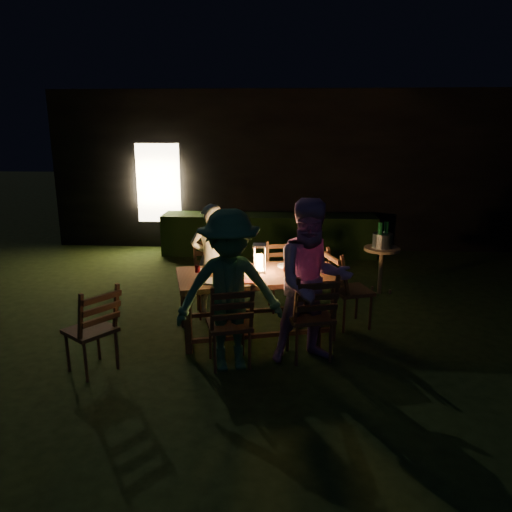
# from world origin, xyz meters

# --- Properties ---
(garden_envelope) EXTENTS (40.00, 40.00, 3.20)m
(garden_envelope) POSITION_xyz_m (-0.01, 6.15, 1.58)
(garden_envelope) COLOR black
(garden_envelope) RESTS_ON ground
(dining_table) EXTENTS (2.08, 1.41, 0.79)m
(dining_table) POSITION_xyz_m (-0.49, -0.15, 0.71)
(dining_table) COLOR #4F2E1A
(dining_table) RESTS_ON ground
(chair_near_left) EXTENTS (0.58, 0.60, 1.02)m
(chair_near_left) POSITION_xyz_m (-0.71, -1.01, 0.31)
(chair_near_left) COLOR #4F2E1A
(chair_near_left) RESTS_ON ground
(chair_near_right) EXTENTS (0.59, 0.62, 1.07)m
(chair_near_right) POSITION_xyz_m (0.15, -0.77, 0.32)
(chair_near_right) COLOR #4F2E1A
(chair_near_right) RESTS_ON ground
(chair_far_left) EXTENTS (0.59, 0.61, 1.06)m
(chair_far_left) POSITION_xyz_m (-1.12, 0.48, 0.32)
(chair_far_left) COLOR #4F2E1A
(chair_far_left) RESTS_ON ground
(chair_far_right) EXTENTS (0.52, 0.55, 0.97)m
(chair_far_right) POSITION_xyz_m (-0.16, 0.74, 0.29)
(chair_far_right) COLOR #4F2E1A
(chair_far_right) RESTS_ON ground
(chair_end) EXTENTS (0.63, 0.61, 1.06)m
(chair_end) POSITION_xyz_m (0.70, 0.18, 0.32)
(chair_end) COLOR #4F2E1A
(chair_end) RESTS_ON ground
(chair_spare) EXTENTS (0.66, 0.65, 1.01)m
(chair_spare) POSITION_xyz_m (-2.14, -1.24, 0.31)
(chair_spare) COLOR #4F2E1A
(chair_spare) RESTS_ON ground
(person_house_side) EXTENTS (0.64, 0.50, 1.53)m
(person_house_side) POSITION_xyz_m (-1.14, 0.52, 0.77)
(person_house_side) COLOR white
(person_house_side) RESTS_ON ground
(person_opp_right) EXTENTS (1.03, 0.90, 1.82)m
(person_opp_right) POSITION_xyz_m (0.17, -0.82, 0.91)
(person_opp_right) COLOR #B97FB5
(person_opp_right) RESTS_ON ground
(person_opp_left) EXTENTS (1.25, 0.92, 1.73)m
(person_opp_left) POSITION_xyz_m (-0.70, -1.06, 0.87)
(person_opp_left) COLOR #356A44
(person_opp_left) RESTS_ON ground
(lantern) EXTENTS (0.16, 0.16, 0.35)m
(lantern) POSITION_xyz_m (-0.45, -0.09, 0.95)
(lantern) COLOR white
(lantern) RESTS_ON dining_table
(plate_far_left) EXTENTS (0.25, 0.25, 0.01)m
(plate_far_left) POSITION_xyz_m (-1.07, -0.08, 0.80)
(plate_far_left) COLOR white
(plate_far_left) RESTS_ON dining_table
(plate_near_left) EXTENTS (0.25, 0.25, 0.01)m
(plate_near_left) POSITION_xyz_m (-0.96, -0.51, 0.80)
(plate_near_left) COLOR white
(plate_near_left) RESTS_ON dining_table
(plate_far_right) EXTENTS (0.25, 0.25, 0.01)m
(plate_far_right) POSITION_xyz_m (-0.11, 0.18, 0.80)
(plate_far_right) COLOR white
(plate_far_right) RESTS_ON dining_table
(plate_near_right) EXTENTS (0.25, 0.25, 0.01)m
(plate_near_right) POSITION_xyz_m (0.01, -0.24, 0.80)
(plate_near_right) COLOR white
(plate_near_right) RESTS_ON dining_table
(wineglass_a) EXTENTS (0.06, 0.06, 0.18)m
(wineglass_a) POSITION_xyz_m (-0.85, 0.04, 0.88)
(wineglass_a) COLOR #59070F
(wineglass_a) RESTS_ON dining_table
(wineglass_b) EXTENTS (0.06, 0.06, 0.18)m
(wineglass_b) POSITION_xyz_m (-1.15, -0.45, 0.88)
(wineglass_b) COLOR #59070F
(wineglass_b) RESTS_ON dining_table
(wineglass_c) EXTENTS (0.06, 0.06, 0.18)m
(wineglass_c) POSITION_xyz_m (-0.12, -0.34, 0.88)
(wineglass_c) COLOR #59070F
(wineglass_c) RESTS_ON dining_table
(wineglass_d) EXTENTS (0.06, 0.06, 0.18)m
(wineglass_d) POSITION_xyz_m (0.06, 0.19, 0.88)
(wineglass_d) COLOR #59070F
(wineglass_d) RESTS_ON dining_table
(wineglass_e) EXTENTS (0.06, 0.06, 0.18)m
(wineglass_e) POSITION_xyz_m (-0.50, -0.46, 0.88)
(wineglass_e) COLOR silver
(wineglass_e) RESTS_ON dining_table
(bottle_table) EXTENTS (0.07, 0.07, 0.28)m
(bottle_table) POSITION_xyz_m (-0.73, -0.21, 0.93)
(bottle_table) COLOR #0F471E
(bottle_table) RESTS_ON dining_table
(napkin_left) EXTENTS (0.18, 0.14, 0.01)m
(napkin_left) POSITION_xyz_m (-0.54, -0.50, 0.79)
(napkin_left) COLOR red
(napkin_left) RESTS_ON dining_table
(napkin_right) EXTENTS (0.18, 0.14, 0.01)m
(napkin_right) POSITION_xyz_m (0.12, -0.29, 0.79)
(napkin_right) COLOR red
(napkin_right) RESTS_ON dining_table
(phone) EXTENTS (0.14, 0.07, 0.01)m
(phone) POSITION_xyz_m (-1.00, -0.60, 0.79)
(phone) COLOR black
(phone) RESTS_ON dining_table
(side_table) EXTENTS (0.54, 0.54, 0.73)m
(side_table) POSITION_xyz_m (1.31, 1.48, 0.65)
(side_table) COLOR brown
(side_table) RESTS_ON ground
(ice_bucket) EXTENTS (0.30, 0.30, 0.22)m
(ice_bucket) POSITION_xyz_m (1.31, 1.48, 0.84)
(ice_bucket) COLOR #A5A8AD
(ice_bucket) RESTS_ON side_table
(bottle_bucket_a) EXTENTS (0.07, 0.07, 0.32)m
(bottle_bucket_a) POSITION_xyz_m (1.26, 1.44, 0.89)
(bottle_bucket_a) COLOR #0F471E
(bottle_bucket_a) RESTS_ON side_table
(bottle_bucket_b) EXTENTS (0.07, 0.07, 0.32)m
(bottle_bucket_b) POSITION_xyz_m (1.36, 1.52, 0.89)
(bottle_bucket_b) COLOR #0F471E
(bottle_bucket_b) RESTS_ON side_table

